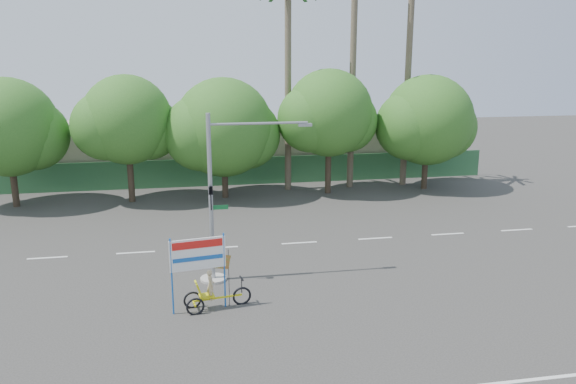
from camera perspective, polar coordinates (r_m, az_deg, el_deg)
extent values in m
plane|color=#33302D|center=(20.74, 0.08, -12.63)|extent=(120.00, 120.00, 0.00)
cube|color=#336B3D|center=(40.75, -5.35, 2.10)|extent=(38.00, 0.08, 2.00)
cube|color=#B5A590|center=(45.35, -18.61, 3.91)|extent=(12.00, 8.00, 4.00)
cube|color=#B5A590|center=(46.30, 4.06, 4.54)|extent=(14.00, 8.00, 3.60)
cylinder|color=#473828|center=(38.54, -26.10, 1.21)|extent=(0.40, 0.40, 3.52)
sphere|color=#26591A|center=(38.05, -26.61, 5.91)|extent=(6.00, 6.00, 6.00)
sphere|color=#26591A|center=(38.05, -24.45, 5.28)|extent=(4.32, 4.32, 4.32)
cylinder|color=#473828|center=(37.19, -15.71, 1.87)|extent=(0.40, 0.40, 3.74)
sphere|color=#26591A|center=(36.67, -16.06, 7.08)|extent=(5.60, 5.60, 5.60)
sphere|color=#26591A|center=(36.93, -14.00, 6.32)|extent=(4.03, 4.03, 4.03)
sphere|color=#26591A|center=(36.61, -18.03, 6.39)|extent=(4.26, 4.26, 4.26)
cylinder|color=#473828|center=(37.13, -6.44, 1.94)|extent=(0.40, 0.40, 3.30)
sphere|color=#26591A|center=(36.63, -6.56, 6.54)|extent=(6.40, 6.40, 6.40)
sphere|color=#26591A|center=(37.12, -4.34, 5.87)|extent=(4.61, 4.61, 4.61)
sphere|color=#26591A|center=(36.36, -8.80, 5.94)|extent=(4.86, 4.86, 4.86)
cylinder|color=#473828|center=(38.16, 4.10, 2.75)|extent=(0.40, 0.40, 3.87)
sphere|color=#26591A|center=(37.64, 4.20, 8.02)|extent=(5.80, 5.80, 5.80)
sphere|color=#26591A|center=(38.34, 5.97, 7.16)|extent=(4.18, 4.18, 4.18)
sphere|color=#26591A|center=(37.13, 2.32, 7.42)|extent=(4.41, 4.41, 4.41)
cylinder|color=#473828|center=(40.48, 13.76, 2.72)|extent=(0.40, 0.40, 3.43)
sphere|color=#26591A|center=(40.02, 14.01, 7.10)|extent=(6.20, 6.20, 6.20)
sphere|color=#26591A|center=(40.94, 15.59, 6.38)|extent=(4.46, 4.46, 4.46)
sphere|color=#26591A|center=(39.28, 12.26, 6.62)|extent=(4.71, 4.71, 4.71)
cylinder|color=#70604C|center=(39.44, 6.61, 12.66)|extent=(0.44, 0.44, 17.00)
cylinder|color=#70604C|center=(40.80, 12.06, 11.08)|extent=(0.44, 0.44, 15.00)
cylinder|color=#70604C|center=(38.45, 0.00, 10.49)|extent=(0.44, 0.44, 14.00)
cylinder|color=gray|center=(24.10, -7.58, -8.71)|extent=(1.10, 1.10, 0.10)
cylinder|color=gray|center=(23.01, -7.85, -0.75)|extent=(0.18, 0.18, 7.00)
cylinder|color=gray|center=(22.61, -3.00, 6.97)|extent=(4.00, 0.10, 0.10)
cube|color=gray|center=(22.94, 1.74, 6.83)|extent=(0.55, 0.20, 0.12)
imported|color=black|center=(22.77, -7.84, -0.64)|extent=(0.16, 0.20, 1.00)
cube|color=#14662D|center=(23.12, -6.96, -1.55)|extent=(0.70, 0.04, 0.18)
torus|color=black|center=(21.70, -4.71, -10.49)|extent=(0.73, 0.20, 0.73)
torus|color=black|center=(21.65, -9.68, -10.77)|extent=(0.68, 0.18, 0.68)
torus|color=black|center=(21.11, -9.39, -11.43)|extent=(0.68, 0.18, 0.68)
cube|color=#CEC712|center=(21.49, -7.11, -10.62)|extent=(1.81, 0.35, 0.06)
cube|color=#CEC712|center=(21.37, -9.54, -11.04)|extent=(0.16, 0.65, 0.05)
cube|color=#CEC712|center=(21.35, -8.27, -10.38)|extent=(0.60, 0.53, 0.06)
cube|color=#CEC712|center=(21.19, -9.07, -9.72)|extent=(0.31, 0.48, 0.58)
cylinder|color=black|center=(21.53, -4.73, -9.44)|extent=(0.04, 0.04, 0.59)
cube|color=black|center=(21.42, -4.75, -8.73)|extent=(0.12, 0.48, 0.04)
imported|color=#CCB284|center=(21.22, -7.87, -9.32)|extent=(0.34, 0.46, 1.16)
cylinder|color=blue|center=(20.83, -11.73, -8.44)|extent=(0.07, 0.07, 2.90)
cylinder|color=blue|center=(21.12, -6.48, -7.90)|extent=(0.07, 0.07, 2.90)
cube|color=white|center=(20.69, -9.16, -6.24)|extent=(2.03, 0.37, 1.18)
cube|color=red|center=(20.53, -9.18, -5.29)|extent=(1.81, 0.30, 0.28)
cube|color=blue|center=(20.71, -9.12, -6.70)|extent=(1.81, 0.30, 0.15)
cylinder|color=black|center=(21.28, -6.02, -8.66)|extent=(0.02, 0.02, 2.26)
cube|color=red|center=(20.95, -7.08, -7.01)|extent=(0.94, 0.17, 0.70)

